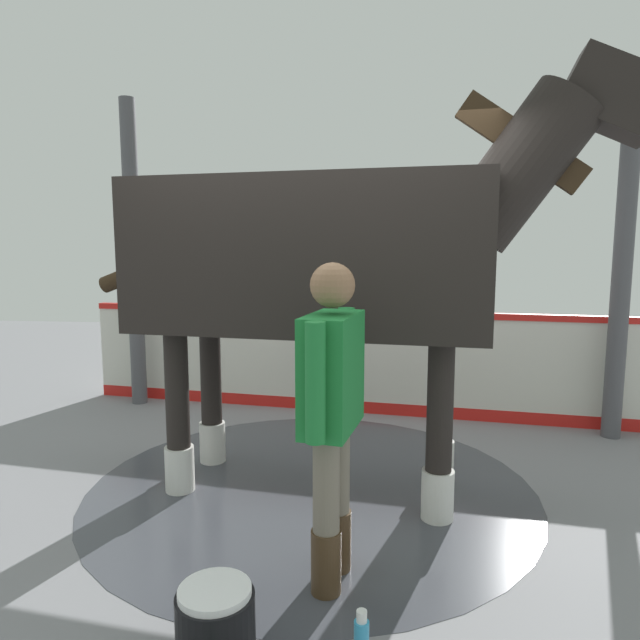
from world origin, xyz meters
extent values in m
cube|color=gray|center=(0.00, 0.00, -0.01)|extent=(16.00, 16.00, 0.02)
cylinder|color=#42444C|center=(-0.04, -0.09, 0.00)|extent=(3.10, 3.10, 0.00)
cube|color=silver|center=(1.78, -0.33, 0.50)|extent=(0.82, 5.78, 1.00)
cube|color=red|center=(1.78, -0.33, 1.03)|extent=(0.84, 5.78, 0.06)
cube|color=red|center=(1.78, -0.33, 0.06)|extent=(0.83, 5.78, 0.12)
cylinder|color=#4C4C51|center=(1.26, -2.62, 1.59)|extent=(0.16, 0.16, 3.18)
cylinder|color=#4C4C51|center=(1.88, 2.02, 1.59)|extent=(0.16, 0.16, 3.18)
cube|color=black|center=(-0.04, -0.09, 1.62)|extent=(1.28, 2.41, 0.98)
cylinder|color=black|center=(0.11, -0.99, 0.56)|extent=(0.16, 0.16, 1.13)
cylinder|color=silver|center=(0.11, -0.99, 0.16)|extent=(0.20, 0.20, 0.32)
cylinder|color=black|center=(-0.42, -0.92, 0.56)|extent=(0.16, 0.16, 1.13)
cylinder|color=silver|center=(-0.42, -0.92, 0.16)|extent=(0.20, 0.20, 0.32)
cylinder|color=black|center=(0.34, 0.74, 0.56)|extent=(0.16, 0.16, 1.13)
cylinder|color=silver|center=(0.34, 0.74, 0.16)|extent=(0.20, 0.20, 0.32)
cylinder|color=black|center=(-0.20, 0.81, 0.56)|extent=(0.16, 0.16, 1.13)
cylinder|color=silver|center=(-0.20, 0.81, 0.16)|extent=(0.20, 0.20, 0.32)
cylinder|color=black|center=(-0.21, -1.38, 2.15)|extent=(0.56, 0.95, 1.02)
cube|color=#382819|center=(-0.21, -1.38, 2.30)|extent=(0.16, 0.79, 0.63)
cube|color=black|center=(-0.28, -1.86, 2.54)|extent=(0.36, 0.68, 0.56)
cylinder|color=#382819|center=(0.12, 1.15, 1.52)|extent=(0.21, 0.71, 0.35)
cylinder|color=#47331E|center=(-1.23, -0.30, 0.16)|extent=(0.15, 0.15, 0.32)
cylinder|color=slate|center=(-1.23, -0.30, 0.56)|extent=(0.13, 0.13, 0.48)
cylinder|color=#47331E|center=(-1.02, -0.34, 0.16)|extent=(0.15, 0.15, 0.32)
cylinder|color=slate|center=(-1.02, -0.34, 0.56)|extent=(0.13, 0.13, 0.48)
cube|color=#1E7F38|center=(-1.13, -0.32, 1.08)|extent=(0.50, 0.30, 0.57)
cylinder|color=#1E7F38|center=(-1.40, -0.27, 1.09)|extent=(0.09, 0.09, 0.54)
cylinder|color=#1E7F38|center=(-0.85, -0.37, 1.09)|extent=(0.09, 0.09, 0.54)
sphere|color=#936B4C|center=(-1.13, -0.32, 1.50)|extent=(0.22, 0.22, 0.22)
cylinder|color=black|center=(-1.72, 0.11, 0.14)|extent=(0.32, 0.32, 0.29)
cylinder|color=white|center=(-1.72, 0.11, 0.30)|extent=(0.30, 0.30, 0.03)
cylinder|color=white|center=(-1.72, -0.48, 0.23)|extent=(0.04, 0.04, 0.05)
camera|label=1|loc=(-3.73, -0.53, 1.68)|focal=31.02mm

